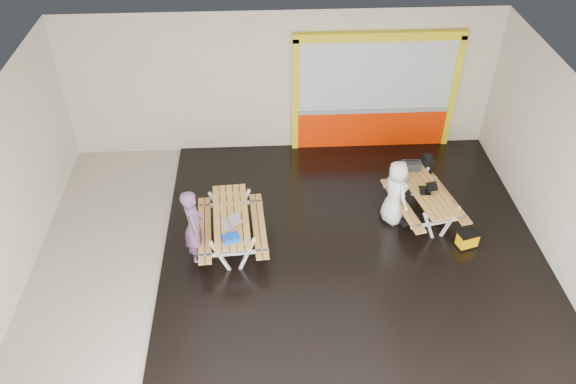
{
  "coord_description": "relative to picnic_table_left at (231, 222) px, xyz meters",
  "views": [
    {
      "loc": [
        -0.48,
        -8.11,
        8.12
      ],
      "look_at": [
        0.0,
        0.9,
        1.0
      ],
      "focal_mm": 36.26,
      "sensor_mm": 36.0,
      "label": 1
    }
  ],
  "objects": [
    {
      "name": "toolbox",
      "position": [
        3.85,
        1.39,
        0.23
      ],
      "size": [
        0.42,
        0.23,
        0.24
      ],
      "color": "black",
      "rests_on": "picnic_table_right"
    },
    {
      "name": "room",
      "position": [
        1.13,
        -0.52,
        1.15
      ],
      "size": [
        10.02,
        8.02,
        3.52
      ],
      "color": "#BBB29E",
      "rests_on": "ground"
    },
    {
      "name": "picnic_table_left",
      "position": [
        0.0,
        0.0,
        0.0
      ],
      "size": [
        1.44,
        2.02,
        0.78
      ],
      "color": "gold",
      "rests_on": "deck"
    },
    {
      "name": "deck",
      "position": [
        2.38,
        -0.52,
        -0.57
      ],
      "size": [
        7.5,
        7.98,
        0.05
      ],
      "primitive_type": "cube",
      "color": "black",
      "rests_on": "room"
    },
    {
      "name": "person_right",
      "position": [
        3.34,
        0.55,
        0.17
      ],
      "size": [
        0.69,
        0.83,
        1.46
      ],
      "primitive_type": "imported",
      "rotation": [
        0.0,
        0.0,
        1.94
      ],
      "color": "white",
      "rests_on": "deck"
    },
    {
      "name": "dark_case",
      "position": [
        3.65,
        0.47,
        -0.48
      ],
      "size": [
        0.46,
        0.43,
        0.14
      ],
      "primitive_type": "cube",
      "rotation": [
        0.0,
        0.0,
        0.49
      ],
      "color": "black",
      "rests_on": "deck"
    },
    {
      "name": "fluke_bag",
      "position": [
        4.67,
        -0.35,
        -0.38
      ],
      "size": [
        0.46,
        0.36,
        0.34
      ],
      "color": "black",
      "rests_on": "deck"
    },
    {
      "name": "picnic_table_right",
      "position": [
        4.01,
        0.64,
        -0.03
      ],
      "size": [
        1.59,
        2.04,
        0.73
      ],
      "color": "gold",
      "rests_on": "deck"
    },
    {
      "name": "kiosk",
      "position": [
        3.33,
        3.42,
        0.85
      ],
      "size": [
        3.88,
        0.16,
        3.0
      ],
      "color": "#F92B00",
      "rests_on": "room"
    },
    {
      "name": "backpack",
      "position": [
        4.26,
        1.64,
        0.07
      ],
      "size": [
        0.29,
        0.19,
        0.47
      ],
      "color": "black",
      "rests_on": "picnic_table_right"
    },
    {
      "name": "laptop_right",
      "position": [
        4.01,
        0.61,
        0.18
      ],
      "size": [
        0.37,
        0.33,
        0.15
      ],
      "color": "black",
      "rests_on": "picnic_table_right"
    },
    {
      "name": "laptop_left",
      "position": [
        0.01,
        -0.29,
        0.23
      ],
      "size": [
        0.44,
        0.42,
        0.15
      ],
      "color": "silver",
      "rests_on": "picnic_table_left"
    },
    {
      "name": "blue_pouch",
      "position": [
        0.02,
        -0.7,
        0.23
      ],
      "size": [
        0.36,
        0.29,
        0.09
      ],
      "primitive_type": "cube",
      "rotation": [
        0.0,
        0.0,
        0.29
      ],
      "color": "blue",
      "rests_on": "picnic_table_left"
    },
    {
      "name": "person_left",
      "position": [
        -0.69,
        -0.34,
        0.22
      ],
      "size": [
        0.47,
        0.65,
        1.64
      ],
      "primitive_type": "imported",
      "rotation": [
        0.0,
        0.0,
        1.7
      ],
      "color": "#6B476F",
      "rests_on": "deck"
    }
  ]
}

